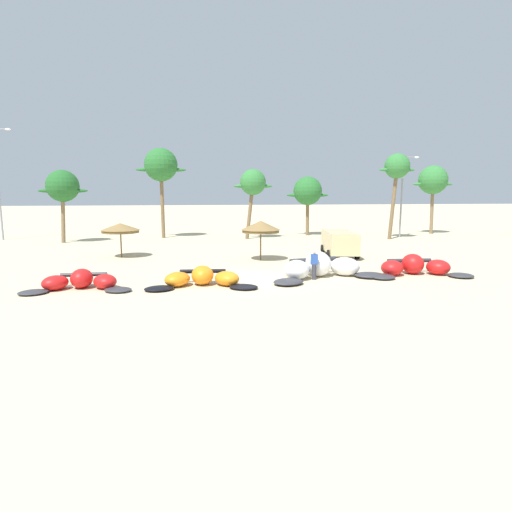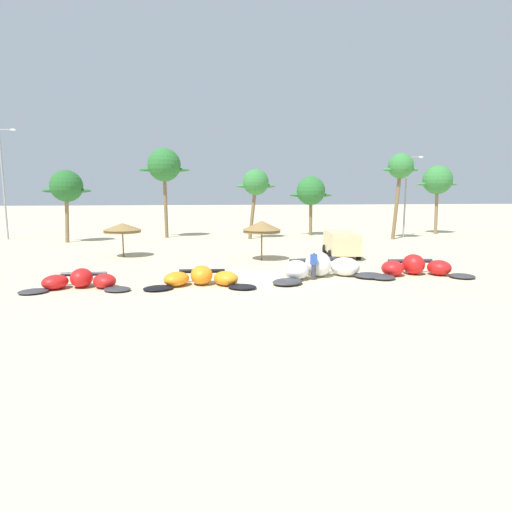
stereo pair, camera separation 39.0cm
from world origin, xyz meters
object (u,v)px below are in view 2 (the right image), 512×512
(palm_left, at_px, (164,166))
(palm_center_right, at_px, (401,168))
(palm_right_of_gap, at_px, (437,181))
(lamppost_west, at_px, (4,179))
(palm_leftmost, at_px, (66,187))
(kite_left, at_px, (201,278))
(palm_left_of_gap, at_px, (256,183))
(lamppost_west_center, at_px, (407,192))
(person_near_kites, at_px, (314,265))
(palm_center_left, at_px, (311,191))
(parked_van, at_px, (341,242))
(kite_center, at_px, (416,268))
(beach_umbrella_near_van, at_px, (122,228))
(beach_umbrella_middle, at_px, (262,227))
(kite_left_of_center, at_px, (321,268))
(kite_far_left, at_px, (80,281))

(palm_left, height_order, palm_center_right, palm_left)
(palm_right_of_gap, xyz_separation_m, lamppost_west, (-45.41, -0.04, -0.01))
(palm_leftmost, bearing_deg, kite_left, -58.62)
(palm_left_of_gap, height_order, lamppost_west_center, lamppost_west_center)
(person_near_kites, height_order, palm_left_of_gap, palm_left_of_gap)
(palm_center_left, bearing_deg, palm_center_right, -31.80)
(palm_center_left, bearing_deg, person_near_kites, -103.73)
(parked_van, relative_size, person_near_kites, 3.09)
(kite_center, xyz_separation_m, beach_umbrella_near_van, (-17.95, 9.33, 1.69))
(palm_left, relative_size, palm_right_of_gap, 1.19)
(kite_left, distance_m, parked_van, 13.55)
(beach_umbrella_near_van, distance_m, lamppost_west, 19.30)
(lamppost_west, bearing_deg, palm_center_right, -6.66)
(lamppost_west, relative_size, lamppost_west_center, 1.29)
(beach_umbrella_middle, relative_size, palm_left, 0.30)
(lamppost_west, bearing_deg, parked_van, -26.80)
(lamppost_west_center, bearing_deg, kite_center, -114.50)
(kite_left, bearing_deg, palm_left_of_gap, 75.79)
(parked_van, relative_size, palm_right_of_gap, 0.65)
(kite_left_of_center, bearing_deg, palm_center_right, 54.26)
(parked_van, bearing_deg, palm_leftmost, 153.00)
(kite_left, bearing_deg, palm_right_of_gap, 42.32)
(person_near_kites, relative_size, palm_center_left, 0.25)
(person_near_kites, distance_m, palm_leftmost, 27.38)
(parked_van, relative_size, palm_left_of_gap, 0.72)
(kite_left, height_order, palm_left, palm_left)
(palm_left, distance_m, palm_center_right, 23.69)
(palm_leftmost, bearing_deg, kite_left_of_center, -45.08)
(lamppost_west_center, bearing_deg, person_near_kites, -126.87)
(kite_left, bearing_deg, palm_center_right, 44.50)
(kite_left_of_center, distance_m, palm_center_right, 23.05)
(palm_left_of_gap, bearing_deg, kite_left, -104.21)
(kite_left_of_center, bearing_deg, kite_center, -0.79)
(kite_far_left, xyz_separation_m, kite_left, (5.97, -0.07, 0.01))
(kite_far_left, xyz_separation_m, kite_left_of_center, (12.61, 1.20, 0.18))
(beach_umbrella_middle, xyz_separation_m, person_near_kites, (1.91, -6.96, -1.54))
(palm_right_of_gap, distance_m, lamppost_west, 45.41)
(beach_umbrella_middle, distance_m, palm_left_of_gap, 14.12)
(kite_left_of_center, relative_size, palm_center_left, 1.08)
(person_near_kites, relative_size, palm_leftmost, 0.24)
(palm_left_of_gap, relative_size, palm_right_of_gap, 0.91)
(lamppost_west_center, bearing_deg, palm_right_of_gap, 30.72)
(kite_far_left, height_order, person_near_kites, person_near_kites)
(palm_center_left, relative_size, palm_right_of_gap, 0.83)
(beach_umbrella_middle, bearing_deg, kite_center, -38.90)
(palm_center_right, distance_m, lamppost_west_center, 3.24)
(palm_leftmost, bearing_deg, person_near_kites, -46.75)
(beach_umbrella_near_van, bearing_deg, palm_center_right, 18.96)
(kite_center, bearing_deg, lamppost_west_center, 65.50)
(palm_leftmost, xyz_separation_m, lamppost_west, (-6.83, 3.35, 0.76))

